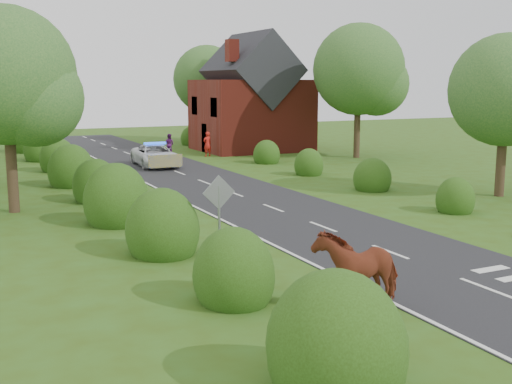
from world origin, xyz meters
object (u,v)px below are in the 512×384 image
police_van (155,155)px  pedestrian_purple (169,144)px  cow (357,274)px  pedestrian_red (207,144)px  road_sign (219,204)px

police_van → pedestrian_purple: (2.94, 6.04, 0.08)m
cow → pedestrian_red: 32.15m
cow → police_van: 27.49m
cow → police_van: cow is taller
cow → police_van: (3.48, 27.27, -0.11)m
police_van → pedestrian_purple: size_ratio=3.35×
police_van → pedestrian_red: 6.29m
pedestrian_purple → cow: bearing=121.6°
police_van → cow: bearing=-93.9°
cow → pedestrian_purple: bearing=167.7°
police_van → pedestrian_purple: pedestrian_purple is taller
pedestrian_red → pedestrian_purple: (-2.12, 2.32, -0.12)m
pedestrian_purple → road_sign: bearing=117.1°
road_sign → pedestrian_purple: road_sign is taller
cow → pedestrian_purple: size_ratio=1.47×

